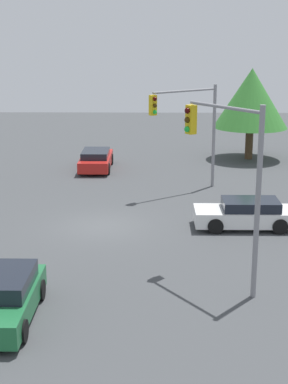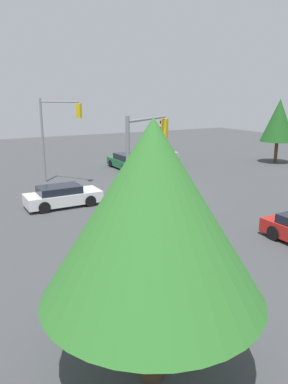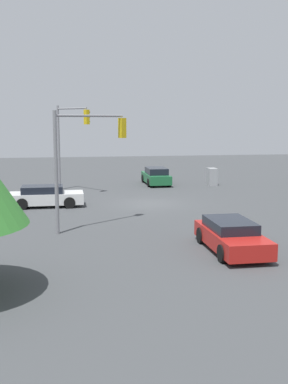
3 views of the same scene
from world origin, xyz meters
TOP-DOWN VIEW (x-y plane):
  - ground_plane at (0.00, 0.00)m, footprint 80.00×80.00m
  - sedan_white at (-0.07, -6.61)m, footprint 2.00×4.62m
  - sedan_green at (-9.09, 2.25)m, footprint 4.55×1.93m
  - traffic_signal_main at (6.35, -4.33)m, footprint 2.85×3.79m
  - traffic_signal_cross at (-6.26, -4.93)m, footprint 3.17×2.38m
  - electrical_cabinet at (-7.97, 6.79)m, footprint 1.09×0.69m
  - tree_right at (15.23, -9.11)m, footprint 5.15×5.15m
  - tree_left at (-4.59, 17.15)m, footprint 3.41×3.41m

SIDE VIEW (x-z plane):
  - ground_plane at x=0.00m, z-range 0.00..0.00m
  - sedan_white at x=-0.07m, z-range -0.01..1.32m
  - sedan_green at x=-9.09m, z-range -0.02..1.41m
  - electrical_cabinet at x=-7.97m, z-range 0.00..1.41m
  - traffic_signal_main at x=6.35m, z-range 1.14..7.02m
  - tree_left at x=-4.59m, z-range 1.07..7.44m
  - tree_right at x=15.23m, z-range 1.10..7.42m
  - traffic_signal_cross at x=-6.26m, z-range 1.18..7.67m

